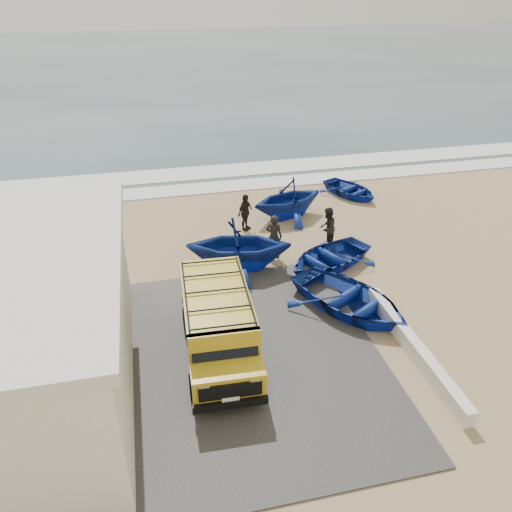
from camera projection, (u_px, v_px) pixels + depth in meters
ground at (237, 319)px, 17.10m from camera, size 160.00×160.00×0.00m
slab at (184, 367)px, 15.00m from camera, size 12.00×10.00×0.05m
ocean at (154, 64)px, 64.48m from camera, size 180.00×88.00×0.01m
surf_line at (195, 189)px, 27.24m from camera, size 180.00×1.60×0.06m
surf_wash at (190, 174)px, 29.36m from camera, size 180.00×2.20×0.04m
parapet at (414, 347)px, 15.39m from camera, size 0.35×6.00×0.55m
van at (218, 322)px, 15.05m from camera, size 2.23×5.15×2.17m
boat_near_left at (350, 299)px, 17.32m from camera, size 5.09×5.53×0.94m
boat_near_right at (328, 257)px, 19.99m from camera, size 4.71×4.19×0.81m
boat_mid_left at (239, 245)px, 19.48m from camera, size 4.76×4.32×2.17m
boat_far_left at (288, 198)px, 23.78m from camera, size 4.47×4.15×1.94m
boat_far_right at (350, 190)px, 26.35m from camera, size 3.50×3.97×0.68m
fisherman_front at (274, 236)px, 20.38m from camera, size 0.83×0.73×1.90m
fisherman_middle at (327, 228)px, 21.17m from camera, size 1.08×1.11×1.80m
fisherman_back at (245, 212)px, 22.61m from camera, size 1.03×1.00×1.73m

